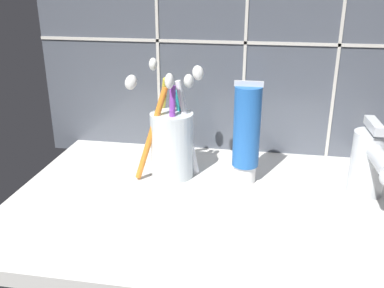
# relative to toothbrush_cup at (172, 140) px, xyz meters

# --- Properties ---
(sink_counter) EXTENTS (0.60, 0.40, 0.02)m
(sink_counter) POSITION_rel_toothbrush_cup_xyz_m (0.09, -0.07, -0.07)
(sink_counter) COLOR silver
(sink_counter) RESTS_ON ground
(tile_wall_backsplash) EXTENTS (0.70, 0.02, 0.56)m
(tile_wall_backsplash) POSITION_rel_toothbrush_cup_xyz_m (0.09, 0.13, 0.20)
(tile_wall_backsplash) COLOR #4C515B
(tile_wall_backsplash) RESTS_ON ground
(toothbrush_cup) EXTENTS (0.12, 0.12, 0.18)m
(toothbrush_cup) POSITION_rel_toothbrush_cup_xyz_m (0.00, 0.00, 0.00)
(toothbrush_cup) COLOR silver
(toothbrush_cup) RESTS_ON sink_counter
(toothpaste_tube) EXTENTS (0.04, 0.04, 0.16)m
(toothpaste_tube) POSITION_rel_toothbrush_cup_xyz_m (0.11, -0.00, 0.02)
(toothpaste_tube) COLOR white
(toothpaste_tube) RESTS_ON sink_counter
(sink_faucet) EXTENTS (0.05, 0.13, 0.11)m
(sink_faucet) POSITION_rel_toothbrush_cup_xyz_m (0.29, -0.02, -0.01)
(sink_faucet) COLOR silver
(sink_faucet) RESTS_ON sink_counter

